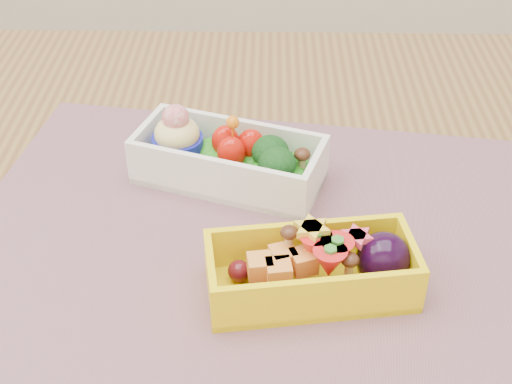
{
  "coord_description": "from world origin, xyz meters",
  "views": [
    {
      "loc": [
        0.02,
        -0.44,
        1.13
      ],
      "look_at": [
        0.01,
        0.01,
        0.79
      ],
      "focal_mm": 50.35,
      "sensor_mm": 36.0,
      "label": 1
    }
  ],
  "objects_px": {
    "table": "(244,325)",
    "placemat": "(247,233)",
    "bento_yellow": "(316,269)",
    "bento_white": "(228,158)"
  },
  "relations": [
    {
      "from": "placemat",
      "to": "bento_white",
      "type": "relative_size",
      "value": 2.59
    },
    {
      "from": "table",
      "to": "bento_yellow",
      "type": "xyz_separation_m",
      "value": [
        0.05,
        -0.06,
        0.12
      ]
    },
    {
      "from": "bento_white",
      "to": "table",
      "type": "bearing_deg",
      "value": -60.21
    },
    {
      "from": "table",
      "to": "bento_yellow",
      "type": "relative_size",
      "value": 7.58
    },
    {
      "from": "bento_yellow",
      "to": "table",
      "type": "bearing_deg",
      "value": 125.46
    },
    {
      "from": "table",
      "to": "placemat",
      "type": "distance_m",
      "value": 0.1
    },
    {
      "from": "bento_white",
      "to": "bento_yellow",
      "type": "distance_m",
      "value": 0.16
    },
    {
      "from": "bento_white",
      "to": "bento_yellow",
      "type": "xyz_separation_m",
      "value": [
        0.07,
        -0.14,
        -0.0
      ]
    },
    {
      "from": "placemat",
      "to": "bento_yellow",
      "type": "distance_m",
      "value": 0.09
    },
    {
      "from": "placemat",
      "to": "bento_yellow",
      "type": "xyz_separation_m",
      "value": [
        0.05,
        -0.07,
        0.02
      ]
    }
  ]
}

